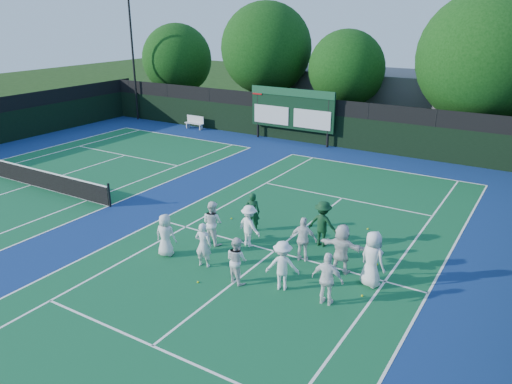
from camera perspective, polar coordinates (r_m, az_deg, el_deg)
The scene contains 31 objects.
ground at distance 17.47m, azimuth 0.43°, elevation -8.07°, with size 120.00×120.00×0.00m, color #17340E.
court_apron at distance 21.55m, azimuth -11.95°, elevation -2.88°, with size 34.00×32.00×0.01m, color navy.
near_court at distance 18.24m, azimuth 2.07°, elevation -6.78°, with size 11.05×23.85×0.01m.
left_court at distance 27.42m, azimuth -24.26°, elevation 0.74°, with size 11.05×23.85×0.01m.
back_fence at distance 33.09m, azimuth 5.97°, elevation 7.91°, with size 34.00×0.08×3.00m.
scoreboard at distance 33.01m, azimuth 4.10°, elevation 9.41°, with size 6.00×0.21×3.55m.
clubhouse at distance 39.01m, azimuth 16.65°, elevation 9.99°, with size 18.00×6.00×4.00m, color #5A5A5F.
light_pole_left at distance 40.97m, azimuth -14.05°, elevation 16.74°, with size 1.20×0.30×10.12m.
tennis_net at distance 27.28m, azimuth -24.41°, elevation 1.70°, with size 11.30×0.10×1.10m.
bench at distance 37.41m, azimuth -7.00°, elevation 7.96°, with size 1.53×0.44×0.97m.
tree_a at distance 43.05m, azimuth -8.77°, elevation 14.60°, with size 5.69×5.69×7.34m.
tree_b at distance 38.03m, azimuth 1.44°, elevation 15.82°, with size 6.67×6.67×8.97m.
tree_c at distance 35.38m, azimuth 10.57°, elevation 13.49°, with size 5.18×5.18×7.15m.
tree_d at distance 33.17m, azimuth 24.86°, elevation 13.36°, with size 7.79×7.79×9.51m.
tennis_ball_0 at distance 16.35m, azimuth -6.65°, elevation -10.20°, with size 0.07×0.07×0.07m, color #C5DE1A.
tennis_ball_2 at distance 15.88m, azimuth 12.03°, elevation -11.52°, with size 0.07×0.07×0.07m, color #C5DE1A.
tennis_ball_3 at distance 20.94m, azimuth -2.81°, elevation -3.05°, with size 0.07×0.07×0.07m, color #C5DE1A.
tennis_ball_4 at distance 20.44m, azimuth 12.66°, elevation -4.13°, with size 0.07×0.07×0.07m, color #C5DE1A.
tennis_ball_5 at distance 17.77m, azimuth 13.68°, elevation -8.06°, with size 0.07×0.07×0.07m, color #C5DE1A.
player_front_0 at distance 17.92m, azimuth -10.30°, elevation -4.88°, with size 0.76×0.50×1.56m, color silver.
player_front_1 at distance 16.99m, azimuth -6.03°, elevation -6.03°, with size 0.58×0.38×1.60m, color silver.
player_front_2 at distance 15.99m, azimuth -2.21°, elevation -7.78°, with size 0.75×0.59×1.55m, color silver.
player_front_3 at distance 15.59m, azimuth 3.05°, elevation -8.39°, with size 1.05×0.60×1.63m, color white.
player_front_4 at distance 14.96m, azimuth 8.18°, elevation -9.82°, with size 0.98×0.41×1.67m, color white.
player_back_0 at distance 18.56m, azimuth -4.99°, elevation -3.51°, with size 0.82×0.64×1.68m, color white.
player_back_1 at distance 18.32m, azimuth -0.78°, elevation -3.90°, with size 1.04×0.60×1.60m, color white.
player_back_2 at distance 17.35m, azimuth 5.44°, elevation -5.41°, with size 0.94×0.39×1.61m, color white.
player_back_3 at distance 16.75m, azimuth 9.76°, elevation -6.39°, with size 1.59×0.51×1.72m, color silver.
player_back_4 at distance 16.13m, azimuth 13.15°, elevation -7.47°, with size 0.90×0.59×1.85m, color white.
coach_left at distance 19.59m, azimuth -0.40°, elevation -2.29°, with size 0.58×0.38×1.59m, color #0F3A1E.
coach_right at distance 18.49m, azimuth 7.63°, elevation -3.61°, with size 1.13×0.65×1.75m, color #0E351A.
Camera 1 is at (7.97, -13.20, 8.22)m, focal length 35.00 mm.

